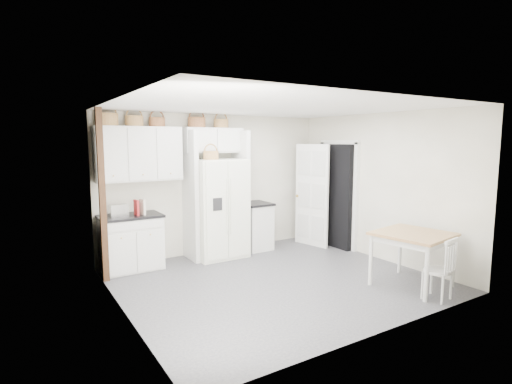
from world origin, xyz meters
TOP-DOWN VIEW (x-y plane):
  - floor at (0.00, 0.00)m, footprint 4.50×4.50m
  - ceiling at (0.00, 0.00)m, footprint 4.50×4.50m
  - wall_back at (0.00, 2.00)m, footprint 4.50×0.00m
  - wall_left at (-2.25, 0.00)m, footprint 0.00×4.00m
  - wall_right at (2.25, 0.00)m, footprint 0.00×4.00m
  - refrigerator at (-0.15, 1.62)m, footprint 0.93×0.74m
  - base_cab_left at (-1.72, 1.70)m, footprint 0.94×0.60m
  - base_cab_right at (0.69, 1.70)m, footprint 0.50×0.60m
  - dining_table at (1.55, -1.24)m, footprint 1.10×1.10m
  - windsor_chair at (1.42, -1.74)m, footprint 0.44×0.42m
  - counter_left at (-1.72, 1.70)m, footprint 0.98×0.64m
  - counter_right at (0.69, 1.70)m, footprint 0.54×0.64m
  - toaster at (-1.91, 1.68)m, footprint 0.30×0.19m
  - cookbook_red at (-1.63, 1.62)m, footprint 0.05×0.17m
  - cookbook_cream at (-1.53, 1.62)m, footprint 0.06×0.17m
  - basket_upper_a at (-1.98, 1.83)m, footprint 0.34×0.34m
  - basket_upper_b at (-1.56, 1.83)m, footprint 0.29×0.29m
  - basket_upper_c at (-1.18, 1.83)m, footprint 0.27×0.27m
  - basket_bridge_a at (-0.46, 1.83)m, footprint 0.32×0.32m
  - basket_bridge_b at (0.03, 1.83)m, footprint 0.28×0.28m
  - basket_fridge_a at (-0.33, 1.52)m, footprint 0.28×0.28m
  - upper_cabinet at (-1.50, 1.83)m, footprint 1.40×0.34m
  - bridge_cabinet at (-0.15, 1.83)m, footprint 1.12×0.34m
  - fridge_panel_left at (-0.66, 1.70)m, footprint 0.08×0.60m
  - fridge_panel_right at (0.36, 1.70)m, footprint 0.08×0.60m
  - trim_post at (-2.20, 1.35)m, footprint 0.09×0.09m
  - doorway_void at (2.16, 1.00)m, footprint 0.18×0.85m
  - door_slab at (1.80, 1.33)m, footprint 0.21×0.79m

SIDE VIEW (x-z plane):
  - floor at x=0.00m, z-range 0.00..0.00m
  - windsor_chair at x=1.42m, z-range 0.00..0.79m
  - dining_table at x=1.55m, z-range 0.00..0.80m
  - base_cab_left at x=-1.72m, z-range 0.00..0.87m
  - base_cab_right at x=0.69m, z-range 0.00..0.88m
  - counter_left at x=-1.72m, z-range 0.87..0.91m
  - refrigerator at x=-0.15m, z-range 0.00..1.79m
  - counter_right at x=0.69m, z-range 0.88..0.92m
  - toaster at x=-1.91m, z-range 0.91..1.11m
  - doorway_void at x=2.16m, z-range 0.00..2.05m
  - door_slab at x=1.80m, z-range 0.00..2.05m
  - cookbook_red at x=-1.63m, z-range 0.91..1.16m
  - cookbook_cream at x=-1.53m, z-range 0.91..1.17m
  - fridge_panel_left at x=-0.66m, z-range 0.00..2.30m
  - fridge_panel_right at x=0.36m, z-range 0.00..2.30m
  - wall_back at x=0.00m, z-range -0.95..3.55m
  - wall_left at x=-2.25m, z-range -0.70..3.30m
  - wall_right at x=2.25m, z-range -0.70..3.30m
  - trim_post at x=-2.20m, z-range 0.00..2.60m
  - basket_fridge_a at x=-0.33m, z-range 1.79..1.94m
  - upper_cabinet at x=-1.50m, z-range 1.45..2.35m
  - bridge_cabinet at x=-0.15m, z-range 1.90..2.35m
  - basket_upper_c at x=-1.18m, z-range 2.35..2.50m
  - basket_bridge_b at x=0.03m, z-range 2.35..2.51m
  - basket_upper_b at x=-1.56m, z-range 2.35..2.52m
  - basket_bridge_a at x=-0.46m, z-range 2.35..2.53m
  - basket_upper_a at x=-1.98m, z-range 2.35..2.55m
  - ceiling at x=0.00m, z-range 2.60..2.60m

